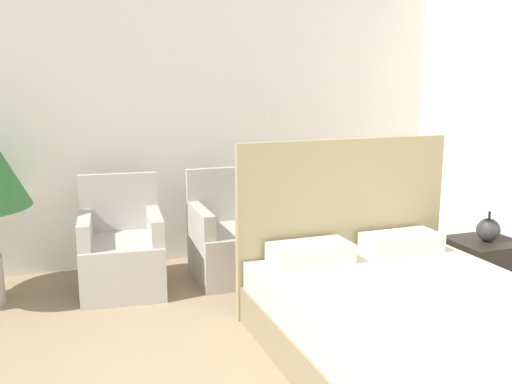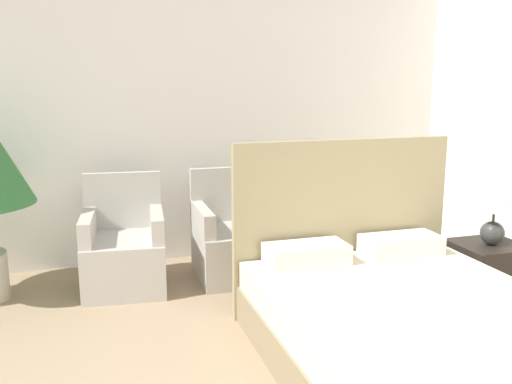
% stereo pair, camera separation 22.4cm
% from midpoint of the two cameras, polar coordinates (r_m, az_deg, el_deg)
% --- Properties ---
extents(wall_back, '(10.00, 0.06, 2.90)m').
position_cam_midpoint_polar(wall_back, '(5.47, -7.44, 8.30)').
color(wall_back, white).
rests_on(wall_back, ground_plane).
extents(bed, '(1.70, 2.11, 1.30)m').
position_cam_midpoint_polar(bed, '(3.71, 13.96, -12.39)').
color(bed, '#8C7A5B').
rests_on(bed, ground_plane).
extents(armchair_near_window_left, '(0.72, 0.77, 0.93)m').
position_cam_midpoint_polar(armchair_near_window_left, '(4.88, -14.56, -6.26)').
color(armchair_near_window_left, '#B7B2A8').
rests_on(armchair_near_window_left, ground_plane).
extents(armchair_near_window_right, '(0.67, 0.72, 0.93)m').
position_cam_midpoint_polar(armchair_near_window_right, '(5.04, -3.72, -5.32)').
color(armchair_near_window_right, '#B7B2A8').
rests_on(armchair_near_window_right, ground_plane).
extents(nightstand, '(0.51, 0.48, 0.47)m').
position_cam_midpoint_polar(nightstand, '(4.92, 20.54, -7.19)').
color(nightstand, black).
rests_on(nightstand, ground_plane).
extents(table_lamp, '(0.28, 0.28, 0.48)m').
position_cam_midpoint_polar(table_lamp, '(4.76, 21.16, -1.21)').
color(table_lamp, '#333333').
rests_on(table_lamp, nightstand).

